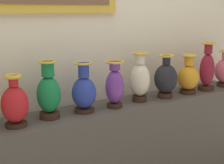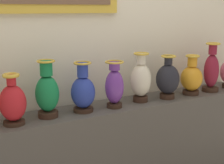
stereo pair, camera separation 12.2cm
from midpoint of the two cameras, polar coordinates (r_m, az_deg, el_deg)
The scene contains 10 objects.
display_shelf at distance 2.55m, azimuth 1.41°, elevation -12.90°, with size 2.67×0.34×0.81m, color #4C4742.
back_wall at distance 2.49m, azimuth -1.42°, elevation 13.45°, with size 5.00×0.14×3.07m.
vase_crimson at distance 2.05m, azimuth -15.40°, elevation -3.53°, with size 0.16×0.16×0.32m.
vase_emerald at distance 2.14m, azimuth -9.71°, elevation -1.86°, with size 0.15×0.15×0.38m.
vase_cobalt at distance 2.23m, azimuth -3.55°, elevation -1.63°, with size 0.17×0.17×0.35m.
vase_violet at distance 2.32m, azimuth 1.94°, elevation -0.66°, with size 0.14×0.14×0.34m.
vase_ivory at distance 2.48m, azimuth 6.49°, elevation 0.40°, with size 0.16×0.16×0.38m.
vase_onyx at distance 2.60m, azimuth 11.08°, elevation 0.51°, with size 0.18×0.18×0.35m.
vase_amber at distance 2.77m, azimuth 15.01°, elevation 0.72°, with size 0.18×0.18×0.33m.
vase_burgundy at distance 2.92m, azimuth 18.20°, elevation 1.93°, with size 0.14×0.14×0.42m.
Camera 2 is at (-1.14, -2.00, 1.51)m, focal length 52.08 mm.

